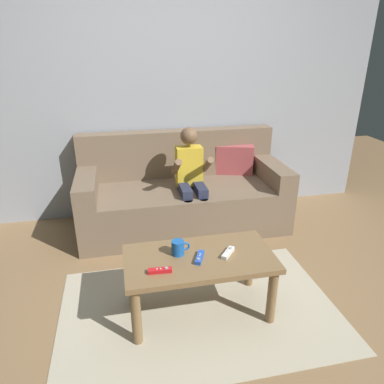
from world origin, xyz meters
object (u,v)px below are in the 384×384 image
object	(u,v)px
person_seated_on_couch	(191,176)
game_remote_white_near_edge	(228,253)
game_remote_blue_center	(200,257)
game_remote_red_far_corner	(160,271)
couch	(183,195)
coffee_table	(199,266)
coffee_mug	(178,248)

from	to	relation	value
person_seated_on_couch	game_remote_white_near_edge	distance (m)	1.09
game_remote_blue_center	game_remote_red_far_corner	bearing A→B (deg)	-161.42
couch	game_remote_blue_center	world-z (taller)	couch
game_remote_red_far_corner	game_remote_blue_center	bearing A→B (deg)	18.58
coffee_table	game_remote_white_near_edge	bearing A→B (deg)	-5.09
couch	game_remote_white_near_edge	xyz separation A→B (m)	(0.05, -1.27, 0.13)
couch	game_remote_blue_center	bearing A→B (deg)	-96.17
coffee_table	game_remote_white_near_edge	xyz separation A→B (m)	(0.18, -0.02, 0.08)
game_remote_blue_center	game_remote_white_near_edge	bearing A→B (deg)	3.69
game_remote_white_near_edge	coffee_mug	world-z (taller)	coffee_mug
person_seated_on_couch	coffee_mug	xyz separation A→B (m)	(-0.30, -1.01, -0.09)
couch	coffee_mug	size ratio (longest dim) A/B	16.26
person_seated_on_couch	coffee_mug	bearing A→B (deg)	-106.27
game_remote_blue_center	coffee_table	bearing A→B (deg)	77.36
game_remote_white_near_edge	game_remote_blue_center	world-z (taller)	same
coffee_table	game_remote_white_near_edge	distance (m)	0.20
game_remote_blue_center	coffee_mug	distance (m)	0.15
person_seated_on_couch	coffee_mug	distance (m)	1.06
person_seated_on_couch	game_remote_white_near_edge	size ratio (longest dim) A/B	7.48
couch	coffee_table	bearing A→B (deg)	-96.03
person_seated_on_couch	game_remote_white_near_edge	bearing A→B (deg)	-89.39
game_remote_blue_center	person_seated_on_couch	bearing A→B (deg)	80.86
coffee_mug	person_seated_on_couch	bearing A→B (deg)	73.73
couch	game_remote_white_near_edge	bearing A→B (deg)	-87.79
couch	game_remote_blue_center	xyz separation A→B (m)	(-0.14, -1.28, 0.13)
game_remote_blue_center	coffee_mug	world-z (taller)	coffee_mug
coffee_table	couch	bearing A→B (deg)	83.97
couch	game_remote_red_far_corner	size ratio (longest dim) A/B	13.52
game_remote_red_far_corner	coffee_mug	world-z (taller)	coffee_mug
game_remote_white_near_edge	game_remote_red_far_corner	bearing A→B (deg)	-167.50
game_remote_white_near_edge	game_remote_red_far_corner	world-z (taller)	same
game_remote_white_near_edge	game_remote_red_far_corner	xyz separation A→B (m)	(-0.45, -0.10, 0.00)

